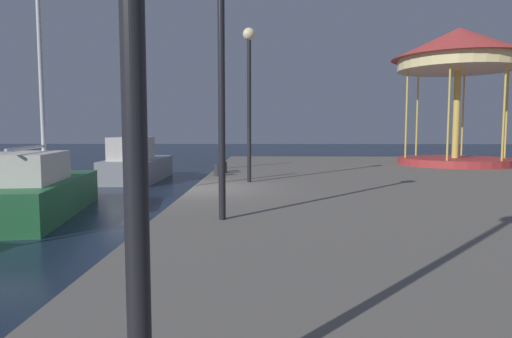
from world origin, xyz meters
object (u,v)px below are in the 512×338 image
(motorboat_grey, at_px, (137,165))
(bollard_south, at_px, (224,168))
(sailboat_green, at_px, (38,191))
(lamp_post_mid_promenade, at_px, (221,48))
(bollard_north, at_px, (217,170))
(carousel, at_px, (458,62))
(bollard_center, at_px, (223,166))
(lamp_post_far_end, at_px, (249,78))

(motorboat_grey, height_order, bollard_south, motorboat_grey)
(sailboat_green, height_order, lamp_post_mid_promenade, sailboat_green)
(bollard_north, distance_m, bollard_south, 0.95)
(carousel, height_order, bollard_north, carousel)
(carousel, xyz_separation_m, bollard_north, (-9.90, -5.01, -4.25))
(sailboat_green, distance_m, bollard_center, 6.39)
(sailboat_green, distance_m, bollard_north, 5.44)
(motorboat_grey, xyz_separation_m, bollard_center, (4.34, -4.09, 0.26))
(bollard_north, bearing_deg, lamp_post_far_end, -56.79)
(sailboat_green, relative_size, lamp_post_mid_promenade, 1.62)
(motorboat_grey, distance_m, lamp_post_far_end, 9.58)
(bollard_center, relative_size, bollard_south, 1.00)
(lamp_post_mid_promenade, bearing_deg, motorboat_grey, 111.85)
(bollard_center, bearing_deg, carousel, 19.74)
(lamp_post_far_end, distance_m, bollard_north, 3.49)
(motorboat_grey, bearing_deg, lamp_post_mid_promenade, -68.15)
(bollard_center, height_order, bollard_south, same)
(bollard_center, height_order, bollard_north, same)
(carousel, bearing_deg, lamp_post_mid_promenade, -126.35)
(carousel, bearing_deg, bollard_south, -157.42)
(bollard_south, bearing_deg, bollard_north, -97.12)
(carousel, xyz_separation_m, lamp_post_mid_promenade, (-9.05, -12.29, -1.54))
(lamp_post_far_end, height_order, bollard_north, lamp_post_far_end)
(lamp_post_mid_promenade, bearing_deg, carousel, 53.65)
(bollard_center, bearing_deg, sailboat_green, -135.90)
(lamp_post_mid_promenade, height_order, lamp_post_far_end, lamp_post_far_end)
(motorboat_grey, relative_size, lamp_post_far_end, 1.17)
(bollard_north, xyz_separation_m, bollard_south, (0.12, 0.94, 0.00))
(motorboat_grey, xyz_separation_m, lamp_post_far_end, (5.42, -7.27, 3.09))
(lamp_post_far_end, bearing_deg, lamp_post_mid_promenade, -92.74)
(carousel, height_order, bollard_south, carousel)
(sailboat_green, xyz_separation_m, carousel, (14.45, 7.98, 4.57))
(bollard_south, bearing_deg, bollard_center, 98.74)
(lamp_post_far_end, height_order, bollard_south, lamp_post_far_end)
(sailboat_green, xyz_separation_m, bollard_center, (4.58, 4.44, 0.32))
(motorboat_grey, bearing_deg, carousel, -2.22)
(lamp_post_mid_promenade, relative_size, bollard_center, 10.64)
(lamp_post_far_end, bearing_deg, sailboat_green, -167.41)
(motorboat_grey, distance_m, bollard_north, 7.03)
(sailboat_green, xyz_separation_m, motorboat_grey, (0.25, 8.53, 0.06))
(sailboat_green, bearing_deg, bollard_north, 33.18)
(lamp_post_mid_promenade, relative_size, lamp_post_far_end, 0.95)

